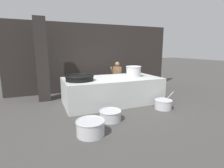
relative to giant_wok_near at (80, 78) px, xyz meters
The scene contains 10 objects.
ground_plane 1.77m from the giant_wok_near, ahead, with size 60.00×60.00×0.00m, color #474442.
back_wall 3.00m from the giant_wok_near, 62.83° to the left, with size 8.61×0.24×3.43m, color #2D2826.
support_pillar 2.02m from the giant_wok_near, 129.35° to the left, with size 0.48×0.48×3.43m, color #2D2826.
hearth_platform 1.49m from the giant_wok_near, ahead, with size 3.85×1.97×1.02m.
giant_wok_near is the anchor object (origin of this frame).
stock_pot 2.33m from the giant_wok_near, ahead, with size 0.65×0.65×0.44m.
cook 2.60m from the giant_wok_near, 33.69° to the left, with size 0.44×0.62×1.56m.
prep_bowl_vegetables 3.23m from the giant_wok_near, 26.26° to the right, with size 0.83×0.64×0.60m.
prep_bowl_meat 1.95m from the giant_wok_near, 70.31° to the right, with size 0.69×0.69×0.32m.
prep_bowl_extra 2.47m from the giant_wok_near, 96.12° to the right, with size 0.75×0.75×0.39m.
Camera 1 is at (-2.66, -6.45, 2.16)m, focal length 28.00 mm.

